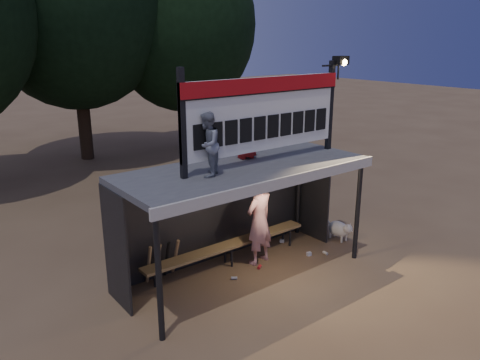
{
  "coord_description": "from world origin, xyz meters",
  "views": [
    {
      "loc": [
        -5.38,
        -6.8,
        4.67
      ],
      "look_at": [
        0.2,
        0.4,
        1.9
      ],
      "focal_mm": 35.0,
      "sensor_mm": 36.0,
      "label": 1
    }
  ],
  "objects": [
    {
      "name": "ground",
      "position": [
        0.0,
        0.0,
        0.0
      ],
      "size": [
        80.0,
        80.0,
        0.0
      ],
      "primitive_type": "plane",
      "color": "brown",
      "rests_on": "ground"
    },
    {
      "name": "litter",
      "position": [
        1.14,
        0.15,
        0.04
      ],
      "size": [
        2.42,
        1.35,
        0.08
      ],
      "color": "#A1251B",
      "rests_on": "ground"
    },
    {
      "name": "bench",
      "position": [
        0.0,
        0.55,
        0.43
      ],
      "size": [
        4.0,
        0.35,
        0.48
      ],
      "color": "olive",
      "rests_on": "ground"
    },
    {
      "name": "player",
      "position": [
        0.59,
        0.24,
        0.97
      ],
      "size": [
        0.78,
        0.58,
        1.94
      ],
      "primitive_type": "imported",
      "rotation": [
        0.0,
        0.0,
        3.32
      ],
      "color": "silver",
      "rests_on": "ground"
    },
    {
      "name": "dog",
      "position": [
        2.88,
        -0.06,
        0.28
      ],
      "size": [
        0.36,
        0.81,
        0.49
      ],
      "color": "silver",
      "rests_on": "ground"
    },
    {
      "name": "child_a",
      "position": [
        -0.94,
        -0.14,
        2.89
      ],
      "size": [
        0.7,
        0.7,
        1.14
      ],
      "primitive_type": "imported",
      "rotation": [
        0.0,
        0.0,
        3.9
      ],
      "color": "gray",
      "rests_on": "dugout_shelter"
    },
    {
      "name": "bats",
      "position": [
        -1.43,
        0.82,
        0.43
      ],
      "size": [
        0.68,
        0.35,
        0.84
      ],
      "color": "#987246",
      "rests_on": "ground"
    },
    {
      "name": "scoreboard_assembly",
      "position": [
        0.56,
        -0.01,
        3.32
      ],
      "size": [
        4.1,
        0.27,
        1.99
      ],
      "color": "black",
      "rests_on": "dugout_shelter"
    },
    {
      "name": "child_b",
      "position": [
        0.4,
        0.45,
        2.85
      ],
      "size": [
        0.55,
        0.39,
        1.06
      ],
      "primitive_type": "imported",
      "rotation": [
        0.0,
        0.0,
        3.03
      ],
      "color": "maroon",
      "rests_on": "dugout_shelter"
    },
    {
      "name": "tree_right",
      "position": [
        5.0,
        10.5,
        5.19
      ],
      "size": [
        6.08,
        6.08,
        8.72
      ],
      "color": "black",
      "rests_on": "ground"
    },
    {
      "name": "dugout_shelter",
      "position": [
        0.0,
        0.24,
        1.85
      ],
      "size": [
        5.1,
        2.08,
        2.32
      ],
      "color": "#404043",
      "rests_on": "ground"
    }
  ]
}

